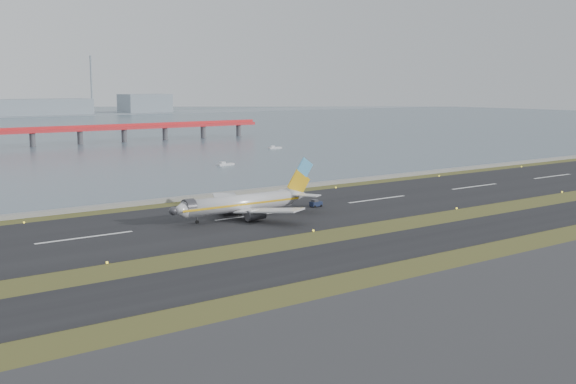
% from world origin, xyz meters
% --- Properties ---
extents(ground, '(1000.00, 1000.00, 0.00)m').
position_xyz_m(ground, '(0.00, 0.00, 0.00)').
color(ground, '#334017').
rests_on(ground, ground).
extents(taxiway_strip, '(1000.00, 18.00, 0.10)m').
position_xyz_m(taxiway_strip, '(0.00, -12.00, 0.05)').
color(taxiway_strip, black).
rests_on(taxiway_strip, ground).
extents(runway_strip, '(1000.00, 45.00, 0.10)m').
position_xyz_m(runway_strip, '(0.00, 30.00, 0.05)').
color(runway_strip, black).
rests_on(runway_strip, ground).
extents(seawall, '(1000.00, 2.50, 1.00)m').
position_xyz_m(seawall, '(0.00, 60.00, 0.50)').
color(seawall, gray).
rests_on(seawall, ground).
extents(red_pier, '(260.00, 5.00, 10.20)m').
position_xyz_m(red_pier, '(20.00, 250.00, 7.28)').
color(red_pier, red).
rests_on(red_pier, ground).
extents(airliner, '(38.52, 32.89, 12.80)m').
position_xyz_m(airliner, '(-2.50, 29.20, 3.46)').
color(airliner, silver).
rests_on(airliner, ground).
extents(pushback_tug, '(3.00, 1.82, 1.90)m').
position_xyz_m(pushback_tug, '(19.50, 30.61, 0.92)').
color(pushback_tug, '#141D38').
rests_on(pushback_tug, ground).
extents(workboat_near, '(6.74, 2.50, 1.61)m').
position_xyz_m(workboat_near, '(51.01, 123.01, 0.51)').
color(workboat_near, silver).
rests_on(workboat_near, ground).
extents(workboat_far, '(6.74, 2.57, 1.60)m').
position_xyz_m(workboat_far, '(108.10, 170.02, 0.51)').
color(workboat_far, silver).
rests_on(workboat_far, ground).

